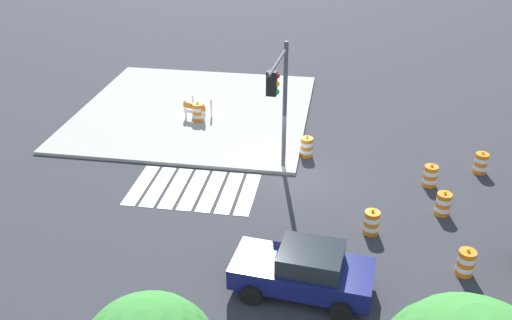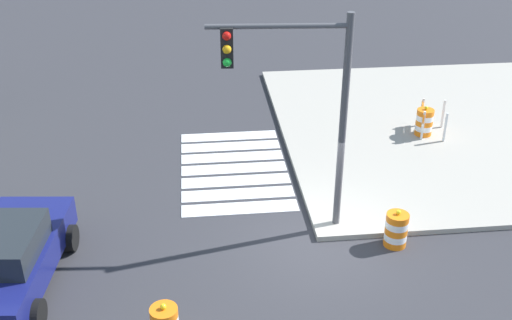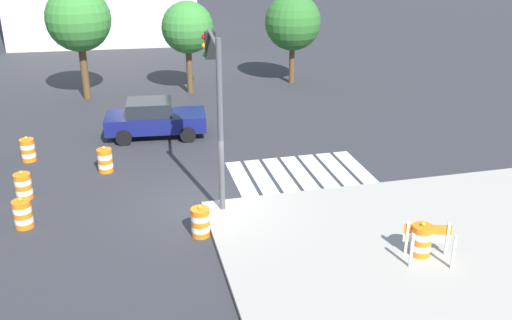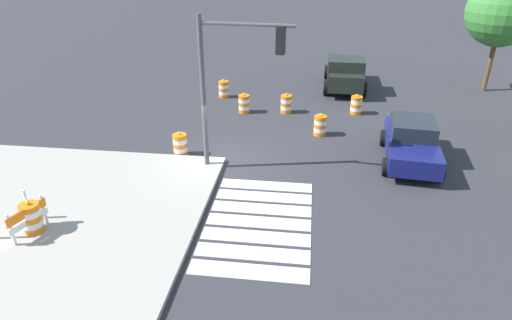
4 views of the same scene
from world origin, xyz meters
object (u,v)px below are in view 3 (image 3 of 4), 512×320
object	(u,v)px
street_tree_corner_lot	(78,20)
street_tree_streetside_near	(293,22)
traffic_barrel_median_near	(23,214)
street_tree_streetside_far	(188,28)
construction_barricade	(428,238)
traffic_barrel_on_sidewalk	(421,240)
traffic_barrel_near_corner	(23,186)
traffic_barrel_median_far	(105,160)
traffic_barrel_crosswalk_end	(200,222)
sports_car	(155,118)
traffic_light_pole	(215,86)
traffic_barrel_far_curb	(28,150)

from	to	relation	value
street_tree_corner_lot	street_tree_streetside_near	bearing A→B (deg)	2.12
traffic_barrel_median_near	street_tree_streetside_far	world-z (taller)	street_tree_streetside_far
construction_barricade	traffic_barrel_median_near	bearing A→B (deg)	157.11
traffic_barrel_median_near	street_tree_corner_lot	world-z (taller)	street_tree_corner_lot
traffic_barrel_median_near	traffic_barrel_on_sidewalk	world-z (taller)	traffic_barrel_on_sidewalk
traffic_barrel_near_corner	street_tree_corner_lot	xyz separation A→B (m)	(1.72, 11.99, 3.70)
traffic_barrel_median_far	construction_barricade	distance (m)	12.10
traffic_barrel_median_near	traffic_barrel_median_far	bearing A→B (deg)	57.11
traffic_barrel_median_near	street_tree_corner_lot	xyz separation A→B (m)	(1.48, 14.10, 3.70)
traffic_barrel_crosswalk_end	traffic_barrel_median_far	bearing A→B (deg)	116.36
traffic_barrel_on_sidewalk	street_tree_streetside_near	world-z (taller)	street_tree_streetside_near
sports_car	street_tree_streetside_near	xyz separation A→B (m)	(8.51, 7.28, 2.70)
traffic_light_pole	street_tree_streetside_far	world-z (taller)	traffic_light_pole
traffic_barrel_median_far	traffic_barrel_far_curb	bearing A→B (deg)	148.46
traffic_barrel_median_far	street_tree_streetside_far	distance (m)	11.48
street_tree_streetside_near	street_tree_corner_lot	size ratio (longest dim) A/B	0.88
traffic_barrel_median_near	street_tree_streetside_far	bearing A→B (deg)	63.14
construction_barricade	traffic_barrel_median_far	bearing A→B (deg)	135.60
traffic_barrel_near_corner	traffic_light_pole	xyz separation A→B (m)	(6.44, -1.49, 3.46)
traffic_barrel_far_curb	construction_barricade	world-z (taller)	construction_barricade
traffic_barrel_crosswalk_end	traffic_barrel_median_near	size ratio (longest dim) A/B	1.00
traffic_barrel_crosswalk_end	street_tree_corner_lot	bearing A→B (deg)	103.23
traffic_barrel_median_near	street_tree_streetside_far	distance (m)	15.83
traffic_barrel_near_corner	street_tree_corner_lot	world-z (taller)	street_tree_corner_lot
traffic_barrel_median_near	traffic_light_pole	bearing A→B (deg)	5.73
sports_car	traffic_barrel_median_near	xyz separation A→B (m)	(-4.58, -7.25, -0.36)
traffic_barrel_median_near	construction_barricade	bearing A→B (deg)	-22.89
traffic_barrel_far_curb	traffic_barrel_on_sidewalk	distance (m)	15.32
street_tree_streetside_near	street_tree_streetside_far	world-z (taller)	street_tree_streetside_near
traffic_barrel_crosswalk_end	street_tree_corner_lot	world-z (taller)	street_tree_corner_lot
traffic_barrel_on_sidewalk	traffic_barrel_near_corner	bearing A→B (deg)	149.26
construction_barricade	traffic_light_pole	xyz separation A→B (m)	(-4.89, 5.31, 3.19)
construction_barricade	street_tree_streetside_near	xyz separation A→B (m)	(2.00, 19.21, 2.79)
traffic_barrel_median_far	traffic_barrel_far_curb	world-z (taller)	same
traffic_barrel_on_sidewalk	street_tree_corner_lot	world-z (taller)	street_tree_corner_lot
traffic_barrel_far_curb	traffic_barrel_on_sidewalk	world-z (taller)	traffic_barrel_on_sidewalk
sports_car	street_tree_streetside_far	xyz separation A→B (m)	(2.43, 6.60, 2.74)
traffic_barrel_near_corner	traffic_barrel_crosswalk_end	bearing A→B (deg)	-35.68
traffic_barrel_near_corner	traffic_barrel_median_near	size ratio (longest dim) A/B	1.00
traffic_barrel_on_sidewalk	street_tree_streetside_far	xyz separation A→B (m)	(-3.95, 18.40, 2.95)
traffic_barrel_near_corner	street_tree_streetside_near	world-z (taller)	street_tree_streetside_near
traffic_barrel_on_sidewalk	street_tree_corner_lot	size ratio (longest dim) A/B	0.17
traffic_barrel_near_corner	traffic_barrel_far_curb	world-z (taller)	same
traffic_barrel_median_near	traffic_barrel_on_sidewalk	bearing A→B (deg)	-22.56
traffic_barrel_far_curb	traffic_light_pole	xyz separation A→B (m)	(6.70, -4.97, 3.46)
traffic_barrel_far_curb	street_tree_streetside_near	bearing A→B (deg)	33.31
traffic_barrel_near_corner	traffic_barrel_median_far	distance (m)	3.17
traffic_barrel_median_far	sports_car	bearing A→B (deg)	58.39
traffic_barrel_near_corner	traffic_barrel_median_far	xyz separation A→B (m)	(2.69, 1.67, 0.00)
traffic_barrel_on_sidewalk	construction_barricade	distance (m)	0.22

